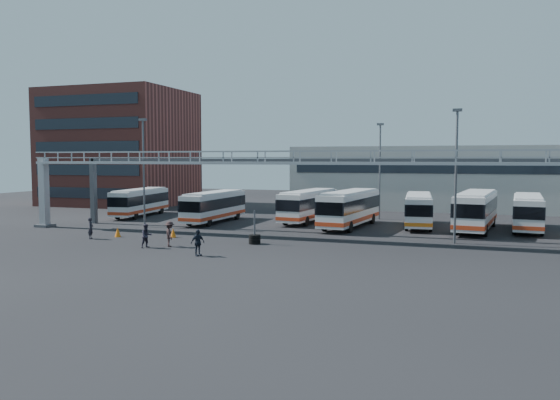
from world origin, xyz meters
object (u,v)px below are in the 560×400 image
(light_pole_left, at_px, (144,166))
(bus_2, at_px, (214,205))
(pedestrian_b, at_px, (147,236))
(cone_right, at_px, (173,233))
(bus_8, at_px, (528,211))
(bus_4, at_px, (309,204))
(bus_0, at_px, (140,201))
(pedestrian_a, at_px, (91,228))
(pedestrian_d, at_px, (198,243))
(cone_left, at_px, (118,232))
(light_pole_mid, at_px, (456,168))
(pedestrian_c, at_px, (170,234))
(tire_stack, at_px, (255,238))
(bus_7, at_px, (476,209))
(light_pole_back, at_px, (380,166))
(bus_6, at_px, (419,209))
(bus_5, at_px, (350,207))

(light_pole_left, distance_m, bus_2, 8.22)
(pedestrian_b, distance_m, cone_right, 5.28)
(bus_8, bearing_deg, bus_4, -175.33)
(bus_2, distance_m, cone_right, 10.88)
(bus_0, bearing_deg, pedestrian_a, -76.39)
(pedestrian_d, bearing_deg, cone_left, 90.78)
(bus_2, bearing_deg, light_pole_mid, -14.56)
(bus_0, height_order, pedestrian_b, bus_0)
(light_pole_left, relative_size, pedestrian_c, 5.46)
(pedestrian_c, bearing_deg, light_pole_left, 4.18)
(pedestrian_c, bearing_deg, pedestrian_a, 43.33)
(pedestrian_a, distance_m, tire_stack, 13.61)
(light_pole_left, height_order, light_pole_mid, same)
(bus_7, relative_size, pedestrian_b, 6.78)
(cone_right, bearing_deg, pedestrian_a, -154.25)
(light_pole_back, height_order, bus_6, light_pole_back)
(pedestrian_a, bearing_deg, light_pole_left, -20.82)
(light_pole_mid, distance_m, light_pole_back, 17.00)
(pedestrian_b, bearing_deg, light_pole_left, 63.78)
(light_pole_back, distance_m, bus_6, 8.17)
(bus_4, relative_size, pedestrian_c, 5.83)
(bus_4, height_order, bus_6, bus_4)
(light_pole_back, distance_m, tire_stack, 21.83)
(bus_0, xyz_separation_m, tire_stack, (19.47, -14.36, -1.27))
(bus_4, bearing_deg, pedestrian_b, -102.91)
(cone_right, distance_m, tire_stack, 7.65)
(bus_6, relative_size, pedestrian_d, 5.90)
(bus_6, bearing_deg, pedestrian_a, -150.46)
(pedestrian_b, bearing_deg, pedestrian_d, -79.24)
(pedestrian_b, bearing_deg, cone_left, 83.45)
(pedestrian_a, bearing_deg, cone_left, -62.29)
(cone_left, height_order, cone_right, cone_left)
(bus_5, xyz_separation_m, pedestrian_b, (-11.56, -16.43, -1.04))
(bus_6, distance_m, bus_7, 5.22)
(bus_0, distance_m, bus_7, 35.47)
(light_pole_left, relative_size, bus_7, 0.87)
(bus_7, bearing_deg, light_pole_left, -158.86)
(pedestrian_c, xyz_separation_m, cone_right, (-2.16, 4.23, -0.54))
(pedestrian_a, height_order, pedestrian_b, pedestrian_b)
(bus_2, bearing_deg, bus_0, 166.63)
(light_pole_back, xyz_separation_m, tire_stack, (-6.35, -20.20, -5.30))
(light_pole_back, bearing_deg, pedestrian_d, -107.05)
(bus_0, distance_m, tire_stack, 24.23)
(bus_0, distance_m, bus_2, 10.79)
(pedestrian_c, distance_m, pedestrian_d, 4.65)
(light_pole_mid, relative_size, light_pole_back, 1.00)
(bus_6, bearing_deg, light_pole_mid, -74.75)
(bus_4, bearing_deg, bus_8, 6.22)
(bus_0, bearing_deg, cone_right, -55.06)
(bus_7, bearing_deg, light_pole_back, 152.68)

